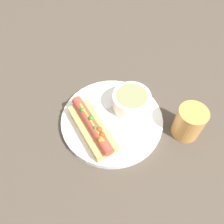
{
  "coord_description": "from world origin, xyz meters",
  "views": [
    {
      "loc": [
        0.26,
        -0.23,
        0.54
      ],
      "look_at": [
        0.0,
        0.0,
        0.05
      ],
      "focal_mm": 35.0,
      "sensor_mm": 36.0,
      "label": 1
    }
  ],
  "objects": [
    {
      "name": "dinner_plate",
      "position": [
        0.0,
        0.0,
        0.01
      ],
      "size": [
        0.29,
        0.29,
        0.02
      ],
      "color": "white",
      "rests_on": "ground_plane"
    },
    {
      "name": "spoon",
      "position": [
        -0.02,
        0.01,
        0.02
      ],
      "size": [
        0.13,
        0.12,
        0.01
      ],
      "rotation": [
        0.0,
        0.0,
        0.71
      ],
      "color": "#B7B7BC",
      "rests_on": "dinner_plate"
    },
    {
      "name": "hot_dog",
      "position": [
        0.0,
        -0.07,
        0.04
      ],
      "size": [
        0.19,
        0.09,
        0.06
      ],
      "rotation": [
        0.0,
        0.0,
        -0.18
      ],
      "color": "#DBAD60",
      "rests_on": "dinner_plate"
    },
    {
      "name": "drinking_glass",
      "position": [
        0.16,
        0.14,
        0.05
      ],
      "size": [
        0.08,
        0.08,
        0.1
      ],
      "color": "#D8994C",
      "rests_on": "ground_plane"
    },
    {
      "name": "ground_plane",
      "position": [
        0.0,
        0.0,
        0.0
      ],
      "size": [
        4.0,
        4.0,
        0.0
      ],
      "primitive_type": "plane",
      "color": "#4C4238"
    },
    {
      "name": "soup_bowl",
      "position": [
        0.01,
        0.07,
        0.05
      ],
      "size": [
        0.11,
        0.11,
        0.05
      ],
      "color": "silver",
      "rests_on": "dinner_plate"
    }
  ]
}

